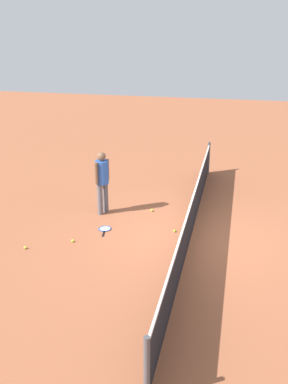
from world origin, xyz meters
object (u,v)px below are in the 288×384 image
object	(u,v)px
tennis_racket_near_player	(105,229)
tennis_ball_baseline	(25,248)
player_near_side	(102,178)
tennis_ball_midcourt	(175,231)
tennis_ball_by_net	(73,241)
tennis_ball_near_player	(152,210)

from	to	relation	value
tennis_racket_near_player	tennis_ball_baseline	bearing A→B (deg)	-47.67
tennis_ball_baseline	player_near_side	bearing A→B (deg)	153.93
tennis_racket_near_player	tennis_ball_midcourt	size ratio (longest dim) A/B	9.12
tennis_ball_by_net	tennis_ball_baseline	xyz separation A→B (m)	(0.55, -0.94, 0.00)
tennis_racket_near_player	tennis_ball_baseline	size ratio (longest dim) A/B	9.12
tennis_ball_near_player	tennis_ball_baseline	size ratio (longest dim) A/B	1.00
tennis_ball_near_player	tennis_ball_midcourt	xyz separation A→B (m)	(1.13, 0.79, 0.00)
player_near_side	tennis_ball_near_player	bearing A→B (deg)	106.23
tennis_racket_near_player	tennis_ball_by_net	bearing A→B (deg)	-33.97
player_near_side	tennis_ball_midcourt	distance (m)	2.40
player_near_side	tennis_ball_by_net	xyz separation A→B (m)	(1.79, -0.20, -0.98)
player_near_side	tennis_ball_near_player	world-z (taller)	player_near_side
tennis_ball_near_player	tennis_ball_baseline	bearing A→B (deg)	-41.68
player_near_side	tennis_ball_midcourt	bearing A→B (deg)	69.80
player_near_side	tennis_ball_baseline	world-z (taller)	player_near_side
tennis_racket_near_player	tennis_ball_baseline	distance (m)	2.00
tennis_racket_near_player	tennis_ball_by_net	xyz separation A→B (m)	(0.80, -0.54, 0.02)
tennis_racket_near_player	tennis_ball_midcourt	distance (m)	1.74
tennis_ball_by_net	tennis_ball_baseline	world-z (taller)	same
player_near_side	tennis_ball_near_player	distance (m)	1.64
player_near_side	tennis_racket_near_player	world-z (taller)	player_near_side
tennis_racket_near_player	tennis_ball_baseline	xyz separation A→B (m)	(1.35, -1.48, 0.02)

